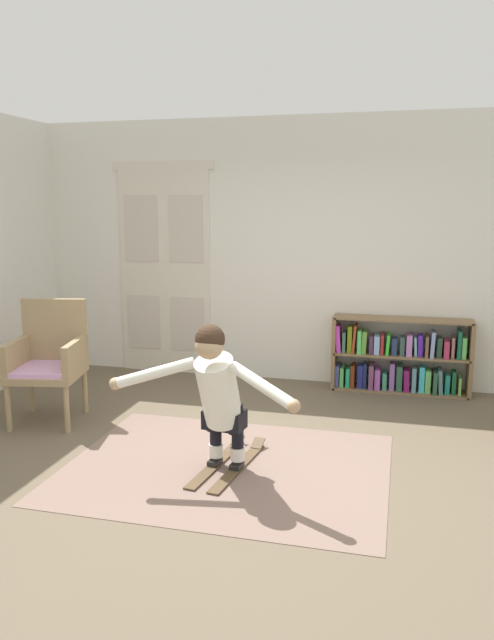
% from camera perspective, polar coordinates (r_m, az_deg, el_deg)
% --- Properties ---
extents(ground_plane, '(7.20, 7.20, 0.00)m').
position_cam_1_polar(ground_plane, '(4.68, -1.43, -14.05)').
color(ground_plane, brown).
extents(back_wall, '(6.00, 0.10, 2.90)m').
position_cam_1_polar(back_wall, '(6.81, 4.49, 6.37)').
color(back_wall, silver).
rests_on(back_wall, ground).
extents(double_door, '(1.22, 0.05, 2.45)m').
position_cam_1_polar(double_door, '(7.19, -7.67, 4.78)').
color(double_door, beige).
rests_on(double_door, ground).
extents(rug, '(2.41, 1.89, 0.01)m').
position_cam_1_polar(rug, '(4.77, -1.90, -13.55)').
color(rug, '#7E655A').
rests_on(rug, ground).
extents(bookshelf, '(1.44, 0.30, 0.79)m').
position_cam_1_polar(bookshelf, '(6.67, 13.90, -3.55)').
color(bookshelf, '#7E6345').
rests_on(bookshelf, ground).
extents(wicker_chair, '(0.71, 0.71, 1.10)m').
position_cam_1_polar(wicker_chair, '(5.88, -18.02, -3.38)').
color(wicker_chair, '#9C845E').
rests_on(wicker_chair, ground).
extents(skis_pair, '(0.39, 0.97, 0.07)m').
position_cam_1_polar(skis_pair, '(4.79, -1.74, -13.20)').
color(skis_pair, brown).
rests_on(skis_pair, rug).
extents(person_skier, '(1.41, 0.69, 1.08)m').
position_cam_1_polar(person_skier, '(4.40, -2.78, -6.44)').
color(person_skier, white).
rests_on(person_skier, skis_pair).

